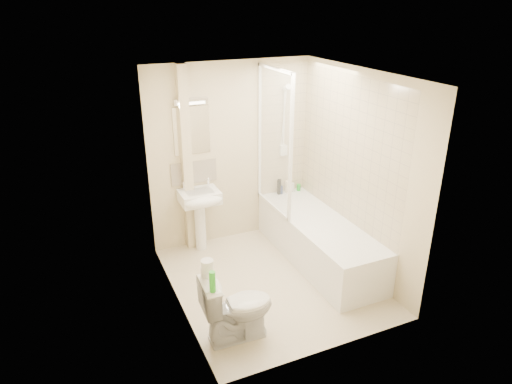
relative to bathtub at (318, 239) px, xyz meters
name	(u,v)px	position (x,y,z in m)	size (l,w,h in m)	color
floor	(271,281)	(-0.75, -0.20, -0.29)	(2.50, 2.50, 0.00)	beige
wall_back	(231,154)	(-0.75, 1.05, 0.91)	(2.20, 0.02, 2.40)	beige
wall_left	(173,205)	(-1.85, -0.20, 0.91)	(0.02, 2.50, 2.40)	beige
wall_right	(357,173)	(0.35, -0.20, 0.91)	(0.02, 2.50, 2.40)	beige
ceiling	(274,74)	(-0.75, -0.20, 2.11)	(2.20, 2.50, 0.02)	white
tile_back	(283,132)	(0.00, 1.04, 1.14)	(0.70, 0.01, 1.75)	beige
tile_right	(348,150)	(0.34, 0.00, 1.14)	(0.01, 2.10, 1.75)	beige
pipe_boxing	(187,162)	(-1.37, 0.99, 0.91)	(0.12, 0.12, 2.40)	beige
splashback	(194,172)	(-1.27, 1.04, 0.74)	(0.60, 0.01, 0.30)	beige
mirror	(192,131)	(-1.27, 1.04, 1.29)	(0.46, 0.01, 0.60)	white
strip_light	(190,101)	(-1.27, 1.02, 1.66)	(0.42, 0.07, 0.07)	silver
bathtub	(318,239)	(0.00, 0.00, 0.00)	(0.70, 2.10, 0.55)	white
shower_screen	(274,141)	(-0.35, 0.60, 1.16)	(0.04, 0.92, 1.80)	white
shower_fixture	(284,124)	(0.00, 0.99, 1.26)	(0.10, 0.16, 0.99)	white
pedestal_sink	(201,204)	(-1.27, 0.81, 0.38)	(0.49, 0.46, 0.96)	white
bottle_black_b	(279,187)	(-0.08, 0.96, 0.37)	(0.06, 0.06, 0.22)	black
bottle_blue	(281,190)	(-0.05, 0.96, 0.32)	(0.06, 0.06, 0.11)	navy
bottle_cream	(287,187)	(0.05, 0.96, 0.35)	(0.06, 0.06, 0.18)	beige
bottle_white_b	(293,187)	(0.14, 0.96, 0.33)	(0.05, 0.05, 0.13)	silver
bottle_green	(299,187)	(0.23, 0.96, 0.31)	(0.06, 0.06, 0.09)	green
toilet	(237,307)	(-1.47, -0.93, 0.06)	(0.70, 0.42, 0.70)	white
toilet_roll_lower	(206,272)	(-1.73, -0.82, 0.46)	(0.10, 0.10, 0.10)	white
toilet_roll_upper	(207,265)	(-1.73, -0.87, 0.57)	(0.12, 0.12, 0.10)	white
green_bottle	(212,282)	(-1.75, -1.07, 0.51)	(0.06, 0.06, 0.20)	green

